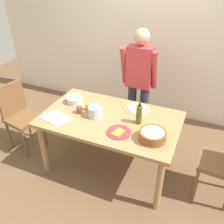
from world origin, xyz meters
name	(u,v)px	position (x,y,z in m)	size (l,w,h in m)	color
ground	(111,165)	(0.00, 0.00, 0.00)	(8.00, 8.00, 0.00)	brown
wall_back	(151,36)	(0.00, 1.60, 1.30)	(5.60, 0.10, 2.60)	silver
dining_table	(110,124)	(0.00, 0.00, 0.67)	(1.60, 0.96, 0.76)	#A37A4C
person_cook	(139,80)	(0.10, 0.76, 0.94)	(0.49, 0.25, 1.62)	#2D2D38
chair_wooden_left	(19,113)	(-1.32, -0.08, 0.54)	(0.47, 0.47, 0.95)	brown
pizza_raw_on_board	(137,109)	(0.24, 0.29, 0.77)	(0.30, 0.30, 0.02)	beige
plate_with_slice	(119,132)	(0.20, -0.23, 0.77)	(0.26, 0.26, 0.02)	red
popcorn_bowl	(153,135)	(0.55, -0.20, 0.82)	(0.28, 0.28, 0.11)	brown
mixing_bowl_steel	(74,100)	(-0.56, 0.14, 0.80)	(0.20, 0.20, 0.08)	#B7B7BC
olive_oil_bottle	(139,115)	(0.34, 0.03, 0.87)	(0.07, 0.07, 0.26)	#47561E
steel_pot	(95,112)	(-0.17, -0.04, 0.83)	(0.17, 0.17, 0.13)	#B7B7BC
cup_orange	(89,107)	(-0.31, 0.06, 0.80)	(0.07, 0.07, 0.09)	orange
cup_small_brown	(79,110)	(-0.38, -0.05, 0.80)	(0.07, 0.07, 0.09)	brown
cutting_board_white	(56,118)	(-0.58, -0.26, 0.77)	(0.30, 0.22, 0.01)	white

